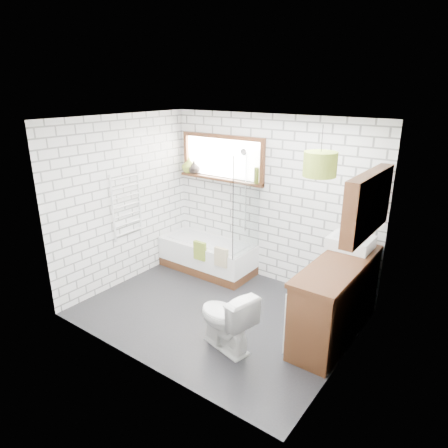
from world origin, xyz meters
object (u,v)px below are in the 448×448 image
Objects in this scene: vanity at (336,299)px; pendant at (320,164)px; toilet at (225,319)px; bathtub at (207,255)px; basin at (351,242)px.

pendant is (-0.23, -0.26, 1.63)m from vanity.
bathtub is at bearing -122.64° from toilet.
basin is at bearing 163.46° from toilet.
basin is 1.33m from pendant.
basin reaches higher than vanity.
toilet is 1.99m from pendant.
bathtub is at bearing -179.95° from basin.
toilet is (-0.91, -0.99, -0.10)m from vanity.
pendant reaches higher than bathtub.
pendant is (0.68, 0.72, 1.73)m from toilet.
basin is (2.29, 0.00, 0.77)m from bathtub.
vanity reaches higher than bathtub.
pendant is (-0.17, -0.76, 1.08)m from basin.
basin is 1.83m from toilet.
basin is (-0.06, 0.50, 0.55)m from vanity.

